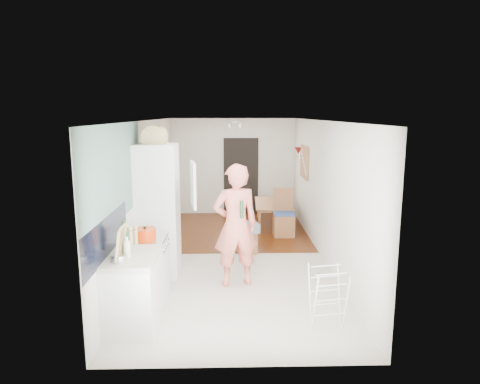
{
  "coord_description": "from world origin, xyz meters",
  "views": [
    {
      "loc": [
        -0.1,
        -7.58,
        2.63
      ],
      "look_at": [
        0.09,
        0.2,
        1.19
      ],
      "focal_mm": 32.0,
      "sensor_mm": 36.0,
      "label": 1
    }
  ],
  "objects_px": {
    "person": "(236,215)",
    "dining_chair": "(284,213)",
    "stool": "(246,242)",
    "drying_rack": "(327,298)",
    "dining_table": "(275,215)"
  },
  "relations": [
    {
      "from": "person",
      "to": "dining_chair",
      "type": "height_order",
      "value": "person"
    },
    {
      "from": "dining_chair",
      "to": "stool",
      "type": "height_order",
      "value": "dining_chair"
    },
    {
      "from": "person",
      "to": "dining_table",
      "type": "height_order",
      "value": "person"
    },
    {
      "from": "dining_table",
      "to": "dining_chair",
      "type": "height_order",
      "value": "dining_chair"
    },
    {
      "from": "person",
      "to": "dining_chair",
      "type": "relative_size",
      "value": 2.17
    },
    {
      "from": "dining_chair",
      "to": "dining_table",
      "type": "bearing_deg",
      "value": 95.78
    },
    {
      "from": "person",
      "to": "drying_rack",
      "type": "distance_m",
      "value": 1.92
    },
    {
      "from": "person",
      "to": "drying_rack",
      "type": "bearing_deg",
      "value": 116.72
    },
    {
      "from": "dining_chair",
      "to": "stool",
      "type": "distance_m",
      "value": 1.45
    },
    {
      "from": "stool",
      "to": "person",
      "type": "bearing_deg",
      "value": -98.42
    },
    {
      "from": "dining_chair",
      "to": "drying_rack",
      "type": "distance_m",
      "value": 4.01
    },
    {
      "from": "person",
      "to": "stool",
      "type": "height_order",
      "value": "person"
    },
    {
      "from": "dining_chair",
      "to": "stool",
      "type": "bearing_deg",
      "value": -127.2
    },
    {
      "from": "stool",
      "to": "drying_rack",
      "type": "relative_size",
      "value": 0.56
    },
    {
      "from": "dining_table",
      "to": "stool",
      "type": "relative_size",
      "value": 3.02
    }
  ]
}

